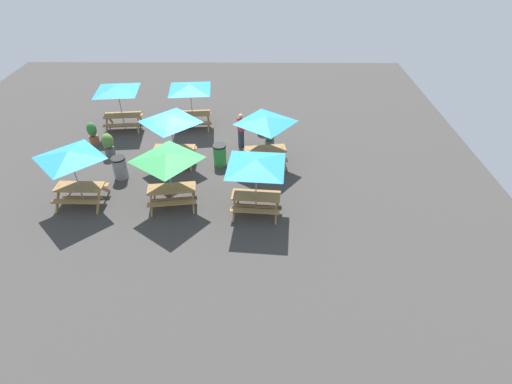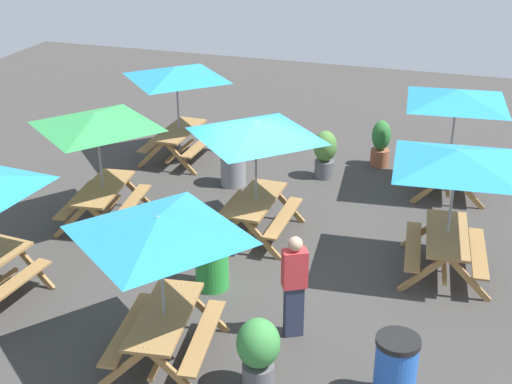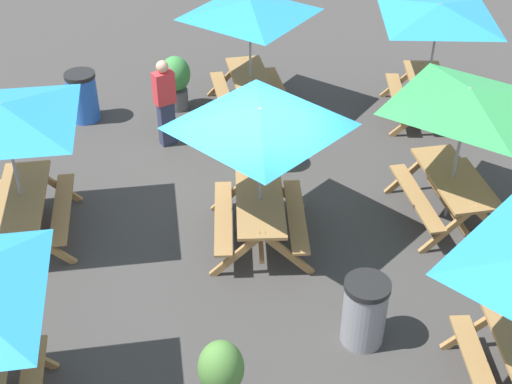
{
  "view_description": "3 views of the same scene",
  "coord_description": "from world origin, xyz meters",
  "px_view_note": "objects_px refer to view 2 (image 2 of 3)",
  "views": [
    {
      "loc": [
        -3.42,
        15.49,
        9.57
      ],
      "look_at": [
        -3.32,
        3.68,
        0.9
      ],
      "focal_mm": 28.0,
      "sensor_mm": 36.0,
      "label": 1
    },
    {
      "loc": [
        -11.27,
        -3.53,
        6.5
      ],
      "look_at": [
        0.32,
        0.23,
        0.9
      ],
      "focal_mm": 50.0,
      "sensor_mm": 36.0,
      "label": 2
    },
    {
      "loc": [
        8.77,
        -0.28,
        7.03
      ],
      "look_at": [
        0.31,
        0.17,
        0.9
      ],
      "focal_mm": 50.0,
      "sensor_mm": 36.0,
      "label": 3
    }
  ],
  "objects_px": {
    "trash_bin_gray": "(233,164)",
    "trash_bin_green": "(212,261)",
    "picnic_table_0": "(256,138)",
    "picnic_table_6": "(159,237)",
    "potted_plant_2": "(381,143)",
    "potted_plant_0": "(258,351)",
    "potted_plant_1": "(325,153)",
    "trash_bin_blue": "(395,369)",
    "picnic_table_5": "(177,80)",
    "picnic_table_4": "(97,128)",
    "picnic_table_3": "(456,104)",
    "picnic_table_2": "(456,167)",
    "person_standing": "(294,284)"
  },
  "relations": [
    {
      "from": "picnic_table_0",
      "to": "potted_plant_0",
      "type": "bearing_deg",
      "value": -160.73
    },
    {
      "from": "picnic_table_5",
      "to": "picnic_table_2",
      "type": "bearing_deg",
      "value": -116.97
    },
    {
      "from": "picnic_table_2",
      "to": "trash_bin_blue",
      "type": "height_order",
      "value": "picnic_table_2"
    },
    {
      "from": "picnic_table_3",
      "to": "picnic_table_0",
      "type": "bearing_deg",
      "value": 128.14
    },
    {
      "from": "picnic_table_2",
      "to": "person_standing",
      "type": "distance_m",
      "value": 3.45
    },
    {
      "from": "picnic_table_3",
      "to": "picnic_table_5",
      "type": "distance_m",
      "value": 6.29
    },
    {
      "from": "trash_bin_gray",
      "to": "potted_plant_2",
      "type": "relative_size",
      "value": 0.88
    },
    {
      "from": "trash_bin_gray",
      "to": "picnic_table_4",
      "type": "bearing_deg",
      "value": 144.42
    },
    {
      "from": "trash_bin_gray",
      "to": "trash_bin_green",
      "type": "bearing_deg",
      "value": -165.15
    },
    {
      "from": "picnic_table_0",
      "to": "trash_bin_blue",
      "type": "xyz_separation_m",
      "value": [
        -3.89,
        -3.19,
        -1.49
      ]
    },
    {
      "from": "picnic_table_0",
      "to": "trash_bin_blue",
      "type": "height_order",
      "value": "picnic_table_0"
    },
    {
      "from": "picnic_table_2",
      "to": "picnic_table_5",
      "type": "height_order",
      "value": "same"
    },
    {
      "from": "picnic_table_4",
      "to": "picnic_table_0",
      "type": "bearing_deg",
      "value": -89.47
    },
    {
      "from": "picnic_table_4",
      "to": "potted_plant_2",
      "type": "distance_m",
      "value": 6.79
    },
    {
      "from": "picnic_table_2",
      "to": "person_standing",
      "type": "bearing_deg",
      "value": 136.53
    },
    {
      "from": "picnic_table_0",
      "to": "picnic_table_6",
      "type": "height_order",
      "value": "same"
    },
    {
      "from": "picnic_table_0",
      "to": "picnic_table_3",
      "type": "bearing_deg",
      "value": -45.17
    },
    {
      "from": "picnic_table_6",
      "to": "trash_bin_gray",
      "type": "xyz_separation_m",
      "value": [
        6.12,
        1.16,
        -1.49
      ]
    },
    {
      "from": "picnic_table_2",
      "to": "trash_bin_gray",
      "type": "relative_size",
      "value": 2.87
    },
    {
      "from": "trash_bin_gray",
      "to": "trash_bin_blue",
      "type": "xyz_separation_m",
      "value": [
        -5.98,
        -4.4,
        0.0
      ]
    },
    {
      "from": "picnic_table_4",
      "to": "picnic_table_5",
      "type": "distance_m",
      "value": 3.54
    },
    {
      "from": "trash_bin_gray",
      "to": "picnic_table_0",
      "type": "bearing_deg",
      "value": -149.96
    },
    {
      "from": "picnic_table_6",
      "to": "picnic_table_5",
      "type": "bearing_deg",
      "value": 14.32
    },
    {
      "from": "picnic_table_6",
      "to": "person_standing",
      "type": "relative_size",
      "value": 1.4
    },
    {
      "from": "picnic_table_4",
      "to": "potted_plant_1",
      "type": "height_order",
      "value": "picnic_table_4"
    },
    {
      "from": "picnic_table_6",
      "to": "potted_plant_0",
      "type": "relative_size",
      "value": 2.12
    },
    {
      "from": "picnic_table_3",
      "to": "potted_plant_0",
      "type": "relative_size",
      "value": 2.55
    },
    {
      "from": "picnic_table_3",
      "to": "person_standing",
      "type": "bearing_deg",
      "value": 157.71
    },
    {
      "from": "trash_bin_blue",
      "to": "person_standing",
      "type": "height_order",
      "value": "person_standing"
    },
    {
      "from": "picnic_table_2",
      "to": "trash_bin_blue",
      "type": "distance_m",
      "value": 3.88
    },
    {
      "from": "potted_plant_0",
      "to": "person_standing",
      "type": "height_order",
      "value": "person_standing"
    },
    {
      "from": "picnic_table_3",
      "to": "trash_bin_blue",
      "type": "height_order",
      "value": "picnic_table_3"
    },
    {
      "from": "picnic_table_0",
      "to": "trash_bin_blue",
      "type": "bearing_deg",
      "value": -139.76
    },
    {
      "from": "picnic_table_4",
      "to": "picnic_table_6",
      "type": "relative_size",
      "value": 1.0
    },
    {
      "from": "trash_bin_green",
      "to": "picnic_table_0",
      "type": "bearing_deg",
      "value": -3.47
    },
    {
      "from": "trash_bin_green",
      "to": "potted_plant_1",
      "type": "distance_m",
      "value": 5.2
    },
    {
      "from": "trash_bin_blue",
      "to": "potted_plant_1",
      "type": "bearing_deg",
      "value": 20.1
    },
    {
      "from": "picnic_table_2",
      "to": "potted_plant_0",
      "type": "xyz_separation_m",
      "value": [
        -3.92,
        2.15,
        -1.37
      ]
    },
    {
      "from": "picnic_table_5",
      "to": "trash_bin_green",
      "type": "relative_size",
      "value": 2.38
    },
    {
      "from": "trash_bin_blue",
      "to": "potted_plant_0",
      "type": "relative_size",
      "value": 0.89
    },
    {
      "from": "trash_bin_green",
      "to": "trash_bin_gray",
      "type": "relative_size",
      "value": 1.0
    },
    {
      "from": "picnic_table_4",
      "to": "trash_bin_green",
      "type": "relative_size",
      "value": 2.38
    },
    {
      "from": "picnic_table_2",
      "to": "potted_plant_0",
      "type": "height_order",
      "value": "picnic_table_2"
    },
    {
      "from": "picnic_table_2",
      "to": "trash_bin_green",
      "type": "xyz_separation_m",
      "value": [
        -1.69,
        3.68,
        -1.49
      ]
    },
    {
      "from": "picnic_table_0",
      "to": "picnic_table_6",
      "type": "xyz_separation_m",
      "value": [
        -4.02,
        0.05,
        0.0
      ]
    },
    {
      "from": "picnic_table_5",
      "to": "potted_plant_2",
      "type": "bearing_deg",
      "value": -75.68
    },
    {
      "from": "trash_bin_gray",
      "to": "potted_plant_2",
      "type": "distance_m",
      "value": 3.62
    },
    {
      "from": "trash_bin_green",
      "to": "potted_plant_0",
      "type": "distance_m",
      "value": 2.7
    },
    {
      "from": "trash_bin_gray",
      "to": "person_standing",
      "type": "xyz_separation_m",
      "value": [
        -4.98,
        -2.74,
        0.39
      ]
    },
    {
      "from": "potted_plant_0",
      "to": "potted_plant_1",
      "type": "height_order",
      "value": "potted_plant_1"
    }
  ]
}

